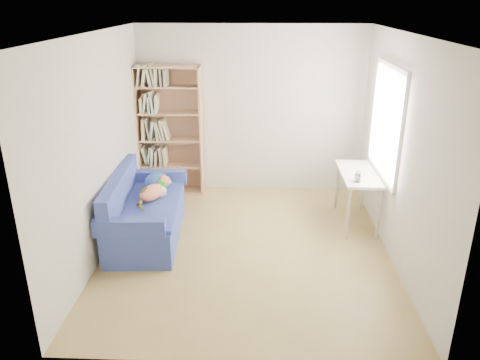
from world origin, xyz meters
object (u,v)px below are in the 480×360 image
Objects in this scene: bookshelf at (170,136)px; desk at (358,179)px; pen_cup at (358,177)px; sofa at (144,212)px.

desk is at bearing -20.82° from bookshelf.
pen_cup is (-0.09, -0.35, 0.15)m from desk.
bookshelf is 3.00m from pen_cup.
pen_cup reaches higher than desk.
sofa is at bearing -93.82° from bookshelf.
pen_cup reaches higher than sofa.
sofa is 2.80m from pen_cup.
pen_cup is (2.76, 0.14, 0.48)m from sofa.
sofa is 0.89× the size of bookshelf.
bookshelf is at bearing 152.40° from pen_cup.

